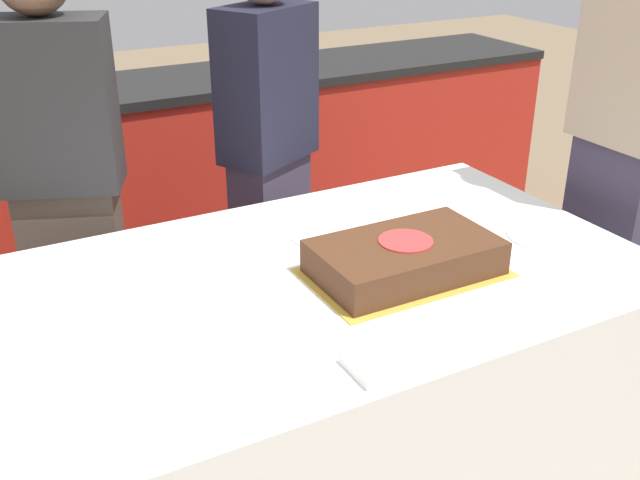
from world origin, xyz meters
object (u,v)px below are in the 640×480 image
object	(u,v)px
person_standing_back	(66,196)
person_seated_right	(623,161)
person_cutting_cake	(269,162)
cake	(405,258)

from	to	relation	value
person_standing_back	person_seated_right	bearing A→B (deg)	177.12
person_standing_back	person_cutting_cake	bearing A→B (deg)	-157.98
cake	person_seated_right	world-z (taller)	person_seated_right
cake	person_standing_back	size ratio (longest dim) A/B	0.33
cake	person_cutting_cake	size ratio (longest dim) A/B	0.33
person_seated_right	person_standing_back	distance (m)	1.76
person_cutting_cake	person_seated_right	distance (m)	1.17
person_seated_right	person_cutting_cake	bearing A→B (deg)	-129.39
person_standing_back	cake	bearing A→B (deg)	151.52
cake	person_cutting_cake	world-z (taller)	person_cutting_cake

